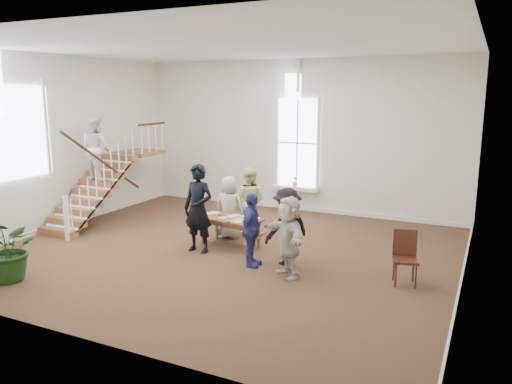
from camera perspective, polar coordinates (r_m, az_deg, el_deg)
The scene contains 12 objects.
ground at distance 11.45m, azimuth -3.47°, elevation -6.73°, with size 10.00×10.00×0.00m, color #442C1A.
room_shell at distance 15.20m, azimuth 4.58°, elevation -0.60°, with size 10.49×10.00×10.00m.
staircase at distance 14.21m, azimuth -17.54°, elevation 3.04°, with size 1.10×4.10×2.92m.
library_table at distance 11.62m, azimuth -2.93°, elevation -3.35°, with size 1.55×0.95×0.74m.
police_officer at distance 11.21m, azimuth -6.61°, elevation -1.89°, with size 0.73×0.48×1.99m, color black.
elderly_woman at distance 12.26m, azimuth -3.08°, elevation -1.75°, with size 0.75×0.49×1.54m, color beige.
person_yellow at distance 12.54m, azimuth -0.78°, elevation -1.03°, with size 0.83×0.65×1.72m, color #F8F59B.
woman_cluster_a at distance 10.26m, azimuth -0.52°, elevation -4.36°, with size 0.91×0.38×1.55m, color #373784.
woman_cluster_b at distance 10.41m, azimuth 3.55°, elevation -3.94°, with size 1.05×0.60×1.62m, color black.
woman_cluster_c at distance 9.72m, azimuth 3.74°, elevation -5.10°, with size 1.49×0.47×1.61m, color beige.
floor_plant at distance 10.59m, azimuth -26.32°, elevation -5.85°, with size 1.15×0.99×1.27m, color #183310.
side_chair at distance 9.85m, azimuth 16.67°, elevation -6.77°, with size 0.55×0.55×1.02m.
Camera 1 is at (5.32, -9.49, 3.58)m, focal length 35.00 mm.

